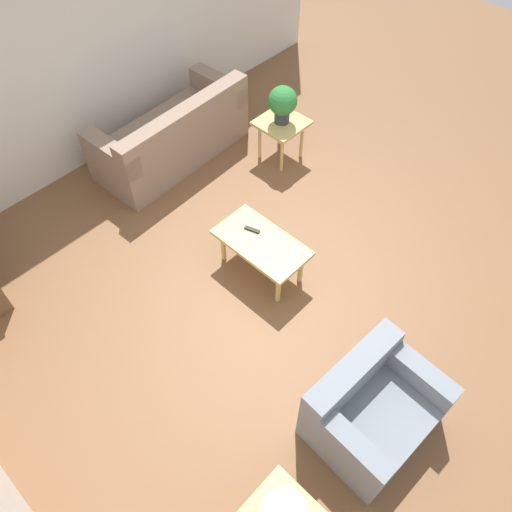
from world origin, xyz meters
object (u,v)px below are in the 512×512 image
(sofa, at_px, (173,137))
(potted_plant, at_px, (283,102))
(armchair, at_px, (371,409))
(side_table_plant, at_px, (281,127))
(coffee_table, at_px, (261,245))

(sofa, relative_size, potted_plant, 4.31)
(armchair, xyz_separation_m, potted_plant, (2.78, -2.03, 0.49))
(armchair, distance_m, potted_plant, 3.48)
(side_table_plant, height_order, potted_plant, potted_plant)
(sofa, height_order, coffee_table, sofa)
(armchair, height_order, coffee_table, armchair)
(side_table_plant, relative_size, potted_plant, 1.19)
(armchair, bearing_deg, side_table_plant, 57.11)
(coffee_table, xyz_separation_m, potted_plant, (1.05, -1.46, 0.40))
(sofa, distance_m, potted_plant, 1.38)
(coffee_table, height_order, side_table_plant, side_table_plant)
(coffee_table, distance_m, potted_plant, 1.84)
(sofa, bearing_deg, potted_plant, 131.67)
(side_table_plant, distance_m, potted_plant, 0.34)
(sofa, height_order, side_table_plant, sofa)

